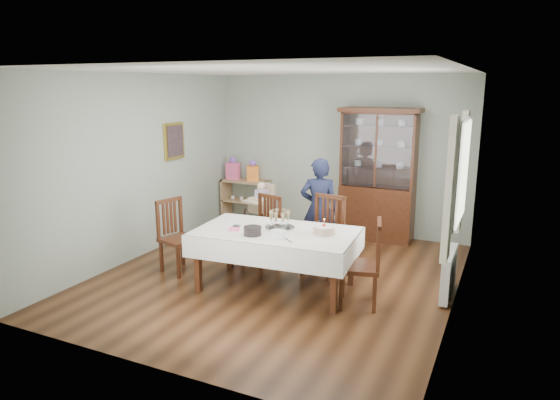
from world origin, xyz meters
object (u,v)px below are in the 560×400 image
Objects in this scene: champagne_tray at (280,223)px; chair_far_left at (261,244)px; dining_table at (276,259)px; birthday_cake at (324,231)px; chair_far_right at (323,251)px; chair_end_left at (179,251)px; chair_end_right at (360,280)px; gift_bag_orange at (253,171)px; china_cabinet at (378,173)px; sideboard at (246,201)px; high_chair at (262,220)px; woman at (319,209)px; gift_bag_pink at (233,169)px.

chair_far_left is at bearing 133.75° from champagne_tray.
birthday_cake reaches higher than dining_table.
dining_table is 1.96× the size of chair_far_right.
chair_end_left is (-1.47, -0.03, -0.09)m from dining_table.
chair_far_left is 1.85m from chair_end_right.
gift_bag_orange is at bearing 145.25° from chair_far_right.
dining_table is 2.79m from china_cabinet.
china_cabinet is 2.39m from chair_far_left.
chair_far_left and champagne_tray have the same top height.
sideboard is 0.88× the size of high_chair.
high_chair is (-1.08, 0.27, -0.36)m from woman.
chair_far_left is 0.98m from woman.
gift_bag_orange reaches higher than chair_far_right.
china_cabinet is 2.05m from chair_far_right.
gift_bag_pink reaches higher than chair_far_left.
dining_table is 2.04× the size of high_chair.
chair_far_left is at bearing -58.92° from gift_bag_orange.
gift_bag_orange is at bearing 20.62° from chair_end_left.
birthday_cake is (0.61, -0.03, -0.02)m from champagne_tray.
sideboard is (-2.50, 0.02, -0.72)m from china_cabinet.
woman is at bearing 85.71° from champagne_tray.
birthday_cake is at bearing -12.32° from chair_far_left.
chair_far_right reaches higher than chair_far_left.
dining_table is at bearing -41.58° from high_chair.
chair_end_right reaches higher than chair_end_left.
champagne_tray is (0.58, -0.60, 0.54)m from chair_far_left.
gift_bag_orange reaches higher than high_chair.
sideboard is 0.90× the size of chair_end_left.
chair_far_right is at bearing -15.08° from high_chair.
dining_table is at bearing 66.95° from woman.
gift_bag_pink reaches higher than birthday_cake.
china_cabinet reaches higher than woman.
chair_far_left reaches higher than sideboard.
dining_table is at bearing -56.64° from gift_bag_orange.
chair_far_left is 1.44m from birthday_cake.
chair_far_left is at bearing -55.52° from sideboard.
chair_end_left is (-1.81, -0.78, -0.02)m from chair_far_right.
dining_table is 1.47m from chair_end_left.
birthday_cake is (0.52, -1.20, 0.06)m from woman.
dining_table is 1.11m from chair_end_right.
woman is (1.98, -1.36, 0.36)m from sideboard.
dining_table is at bearing -102.92° from china_cabinet.
chair_far_right reaches higher than chair_end_left.
gift_bag_orange is (-2.33, 2.54, 0.16)m from birthday_cake.
chair_end_left is (-0.89, -0.75, 0.01)m from chair_far_left.
high_chair reaches higher than birthday_cake.
woman is (0.09, 1.28, 0.37)m from dining_table.
chair_end_right is at bearing -8.00° from chair_far_left.
chair_far_left reaches higher than birthday_cake.
gift_bag_orange is at bearing -147.71° from chair_end_right.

